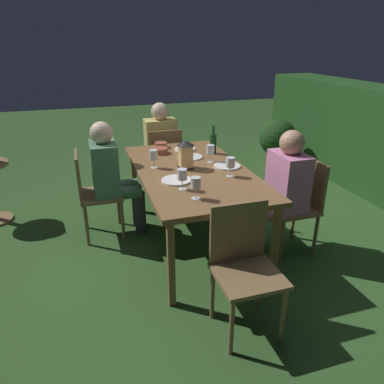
{
  "coord_description": "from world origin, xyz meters",
  "views": [
    {
      "loc": [
        2.97,
        -0.92,
        1.85
      ],
      "look_at": [
        0.0,
        0.0,
        0.53
      ],
      "focal_mm": 33.91,
      "sensor_mm": 36.0,
      "label": 1
    }
  ],
  "objects_px": {
    "plate_a": "(227,166)",
    "lantern_centerpiece": "(185,153)",
    "person_in_green": "(112,174)",
    "person_in_mustard": "(160,143)",
    "plate_d": "(176,180)",
    "chair_head_far": "(244,263)",
    "wine_glass_c": "(230,163)",
    "wine_glass_e": "(154,156)",
    "wine_glass_b": "(210,150)",
    "potted_plant_by_hedge": "(277,140)",
    "chair_side_left_a": "(93,191)",
    "bowl_bread": "(161,145)",
    "person_in_pink": "(281,189)",
    "chair_head_near": "(164,160)",
    "wine_glass_a": "(182,175)",
    "wine_glass_d": "(196,184)",
    "green_bottle_on_table": "(213,143)",
    "plate_b": "(185,149)",
    "plate_c": "(190,157)",
    "chair_side_right_b": "(298,202)",
    "bowl_olives": "(160,150)",
    "dining_table": "(192,175)"
  },
  "relations": [
    {
      "from": "wine_glass_c",
      "to": "chair_head_far",
      "type": "bearing_deg",
      "value": -16.18
    },
    {
      "from": "person_in_mustard",
      "to": "chair_side_right_b",
      "type": "xyz_separation_m",
      "value": [
        1.76,
        0.88,
        -0.15
      ]
    },
    {
      "from": "wine_glass_b",
      "to": "bowl_bread",
      "type": "xyz_separation_m",
      "value": [
        -0.62,
        -0.34,
        -0.09
      ]
    },
    {
      "from": "wine_glass_b",
      "to": "potted_plant_by_hedge",
      "type": "relative_size",
      "value": 0.23
    },
    {
      "from": "wine_glass_c",
      "to": "person_in_pink",
      "type": "bearing_deg",
      "value": 72.67
    },
    {
      "from": "wine_glass_c",
      "to": "chair_head_near",
      "type": "bearing_deg",
      "value": -169.87
    },
    {
      "from": "person_in_mustard",
      "to": "chair_head_near",
      "type": "bearing_deg",
      "value": -0.0
    },
    {
      "from": "person_in_mustard",
      "to": "plate_d",
      "type": "xyz_separation_m",
      "value": [
        1.6,
        -0.21,
        0.12
      ]
    },
    {
      "from": "chair_head_far",
      "to": "bowl_olives",
      "type": "distance_m",
      "value": 1.76
    },
    {
      "from": "person_in_mustard",
      "to": "wine_glass_d",
      "type": "bearing_deg",
      "value": -4.87
    },
    {
      "from": "plate_b",
      "to": "potted_plant_by_hedge",
      "type": "bearing_deg",
      "value": 122.27
    },
    {
      "from": "person_in_mustard",
      "to": "plate_c",
      "type": "relative_size",
      "value": 4.62
    },
    {
      "from": "chair_head_far",
      "to": "plate_d",
      "type": "xyz_separation_m",
      "value": [
        -0.91,
        -0.21,
        0.27
      ]
    },
    {
      "from": "plate_a",
      "to": "lantern_centerpiece",
      "type": "bearing_deg",
      "value": -100.79
    },
    {
      "from": "green_bottle_on_table",
      "to": "potted_plant_by_hedge",
      "type": "relative_size",
      "value": 0.39
    },
    {
      "from": "person_in_mustard",
      "to": "plate_b",
      "type": "xyz_separation_m",
      "value": [
        0.74,
        0.11,
        0.12
      ]
    },
    {
      "from": "dining_table",
      "to": "bowl_bread",
      "type": "height_order",
      "value": "bowl_bread"
    },
    {
      "from": "wine_glass_d",
      "to": "bowl_bread",
      "type": "distance_m",
      "value": 1.4
    },
    {
      "from": "chair_side_right_b",
      "to": "bowl_olives",
      "type": "xyz_separation_m",
      "value": [
        -0.98,
        -1.05,
        0.3
      ]
    },
    {
      "from": "plate_a",
      "to": "bowl_bread",
      "type": "distance_m",
      "value": 0.91
    },
    {
      "from": "person_in_green",
      "to": "wine_glass_a",
      "type": "bearing_deg",
      "value": 29.12
    },
    {
      "from": "chair_head_far",
      "to": "wine_glass_b",
      "type": "bearing_deg",
      "value": 170.13
    },
    {
      "from": "chair_head_far",
      "to": "chair_side_right_b",
      "type": "height_order",
      "value": "same"
    },
    {
      "from": "wine_glass_e",
      "to": "plate_b",
      "type": "height_order",
      "value": "wine_glass_e"
    },
    {
      "from": "potted_plant_by_hedge",
      "to": "bowl_bread",
      "type": "bearing_deg",
      "value": -64.17
    },
    {
      "from": "chair_head_near",
      "to": "wine_glass_d",
      "type": "bearing_deg",
      "value": -5.4
    },
    {
      "from": "person_in_mustard",
      "to": "chair_head_far",
      "type": "bearing_deg",
      "value": -0.0
    },
    {
      "from": "chair_side_left_a",
      "to": "bowl_bread",
      "type": "bearing_deg",
      "value": 115.08
    },
    {
      "from": "green_bottle_on_table",
      "to": "wine_glass_c",
      "type": "relative_size",
      "value": 1.72
    },
    {
      "from": "chair_side_right_b",
      "to": "plate_b",
      "type": "distance_m",
      "value": 1.31
    },
    {
      "from": "plate_a",
      "to": "bowl_bread",
      "type": "height_order",
      "value": "bowl_bread"
    },
    {
      "from": "person_in_mustard",
      "to": "wine_glass_b",
      "type": "height_order",
      "value": "person_in_mustard"
    },
    {
      "from": "person_in_green",
      "to": "person_in_mustard",
      "type": "bearing_deg",
      "value": 144.05
    },
    {
      "from": "plate_b",
      "to": "chair_head_near",
      "type": "bearing_deg",
      "value": -168.24
    },
    {
      "from": "chair_head_far",
      "to": "potted_plant_by_hedge",
      "type": "distance_m",
      "value": 3.45
    },
    {
      "from": "plate_c",
      "to": "wine_glass_e",
      "type": "bearing_deg",
      "value": -64.32
    },
    {
      "from": "wine_glass_c",
      "to": "wine_glass_e",
      "type": "bearing_deg",
      "value": -125.58
    },
    {
      "from": "wine_glass_d",
      "to": "plate_b",
      "type": "distance_m",
      "value": 1.28
    },
    {
      "from": "chair_head_near",
      "to": "person_in_mustard",
      "type": "xyz_separation_m",
      "value": [
        -0.2,
        0.0,
        0.15
      ]
    },
    {
      "from": "chair_side_left_a",
      "to": "person_in_pink",
      "type": "xyz_separation_m",
      "value": [
        0.82,
        1.56,
        0.15
      ]
    },
    {
      "from": "wine_glass_e",
      "to": "bowl_olives",
      "type": "bearing_deg",
      "value": 160.92
    },
    {
      "from": "green_bottle_on_table",
      "to": "potted_plant_by_hedge",
      "type": "distance_m",
      "value": 2.08
    },
    {
      "from": "person_in_green",
      "to": "plate_d",
      "type": "distance_m",
      "value": 0.82
    },
    {
      "from": "plate_c",
      "to": "person_in_pink",
      "type": "bearing_deg",
      "value": 39.04
    },
    {
      "from": "lantern_centerpiece",
      "to": "wine_glass_e",
      "type": "bearing_deg",
      "value": -109.08
    },
    {
      "from": "plate_a",
      "to": "person_in_pink",
      "type": "bearing_deg",
      "value": 42.86
    },
    {
      "from": "plate_d",
      "to": "wine_glass_a",
      "type": "bearing_deg",
      "value": -0.59
    },
    {
      "from": "green_bottle_on_table",
      "to": "plate_b",
      "type": "xyz_separation_m",
      "value": [
        -0.21,
        -0.24,
        -0.1
      ]
    },
    {
      "from": "person_in_green",
      "to": "bowl_bread",
      "type": "bearing_deg",
      "value": 122.18
    },
    {
      "from": "bowl_bread",
      "to": "person_in_green",
      "type": "bearing_deg",
      "value": -57.82
    }
  ]
}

